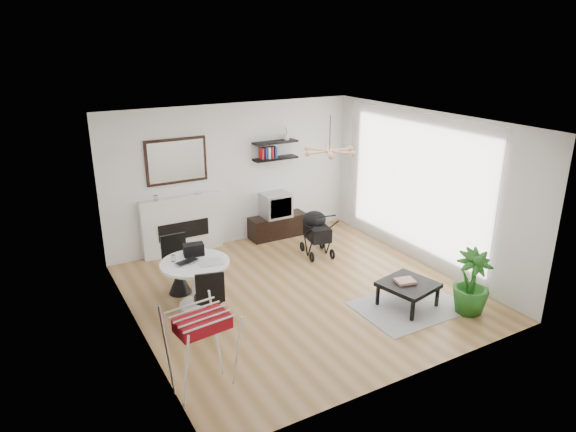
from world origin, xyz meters
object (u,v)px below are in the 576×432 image
dining_table (196,277)px  drying_rack (202,349)px  fireplace (182,218)px  tv_console (278,226)px  crt_tv (276,205)px  potted_plant (471,282)px  coffee_table (408,285)px  stroller (316,234)px

dining_table → drying_rack: drying_rack is taller
fireplace → drying_rack: fireplace is taller
tv_console → dining_table: size_ratio=1.16×
tv_console → crt_tv: 0.46m
tv_console → potted_plant: 4.18m
crt_tv → coffee_table: 3.50m
stroller → coffee_table: bearing=-75.9°
potted_plant → fireplace: bearing=125.1°
drying_rack → stroller: bearing=32.8°
fireplace → potted_plant: size_ratio=2.24×
fireplace → potted_plant: bearing=-54.9°
fireplace → dining_table: fireplace is taller
drying_rack → stroller: size_ratio=1.12×
dining_table → drying_rack: (-0.59, -1.84, 0.04)m
drying_rack → potted_plant: 4.03m
fireplace → stroller: fireplace is taller
drying_rack → coffee_table: size_ratio=1.15×
fireplace → coffee_table: fireplace is taller
crt_tv → potted_plant: size_ratio=0.57×
fireplace → dining_table: (-0.49, -2.08, -0.20)m
crt_tv → coffee_table: crt_tv is taller
crt_tv → dining_table: bearing=-140.7°
fireplace → drying_rack: bearing=-105.4°
crt_tv → tv_console: bearing=3.7°
drying_rack → stroller: 4.18m
tv_console → potted_plant: bearing=-76.1°
drying_rack → potted_plant: drying_rack is taller
crt_tv → dining_table: size_ratio=0.54×
coffee_table → drying_rack: bearing=-174.6°
fireplace → potted_plant: fireplace is taller
fireplace → crt_tv: (1.89, -0.14, -0.00)m
drying_rack → coffee_table: drying_rack is taller
dining_table → stroller: (2.63, 0.82, -0.11)m
fireplace → tv_console: size_ratio=1.83×
potted_plant → crt_tv: bearing=104.6°
tv_console → coffee_table: (0.33, -3.47, 0.12)m
fireplace → drying_rack: 4.08m
crt_tv → potted_plant: potted_plant is taller
crt_tv → coffee_table: size_ratio=0.63×
crt_tv → stroller: (0.26, -1.12, -0.30)m
coffee_table → tv_console: bearing=95.5°
potted_plant → dining_table: bearing=148.5°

